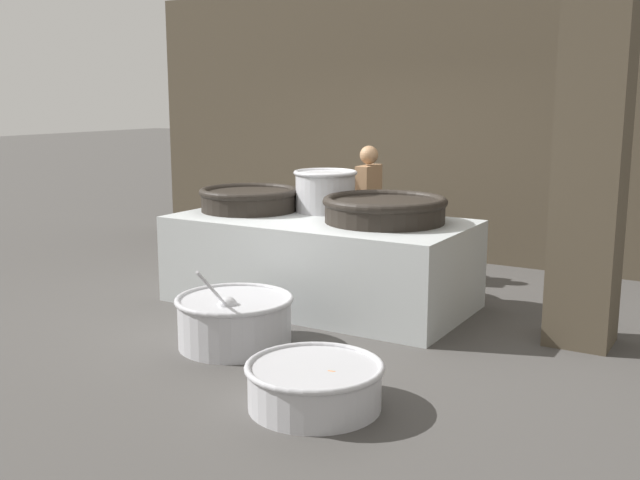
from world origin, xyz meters
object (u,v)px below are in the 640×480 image
object	(u,v)px
stock_pot	(325,190)
prep_bowl_vegetables	(235,319)
giant_wok_far	(385,208)
giant_wok_near	(249,198)
cook	(368,207)
prep_bowl_meat	(315,383)

from	to	relation	value
stock_pot	prep_bowl_vegetables	size ratio (longest dim) A/B	0.53
giant_wok_far	giant_wok_near	bearing A→B (deg)	-177.57
cook	giant_wok_far	bearing A→B (deg)	120.25
giant_wok_near	giant_wok_far	distance (m)	1.54
giant_wok_far	stock_pot	distance (m)	0.86
prep_bowl_vegetables	prep_bowl_meat	xyz separation A→B (m)	(1.21, -0.73, -0.06)
stock_pot	prep_bowl_meat	distance (m)	3.11
giant_wok_near	giant_wok_far	size ratio (longest dim) A/B	0.88
giant_wok_far	prep_bowl_meat	bearing A→B (deg)	-74.97
stock_pot	cook	distance (m)	0.90
stock_pot	cook	xyz separation A→B (m)	(0.06, 0.85, -0.28)
prep_bowl_vegetables	prep_bowl_meat	size ratio (longest dim) A/B	1.32
giant_wok_far	cook	bearing A→B (deg)	123.84
giant_wok_near	prep_bowl_meat	bearing A→B (deg)	-46.31
giant_wok_near	cook	distance (m)	1.44
stock_pot	giant_wok_near	bearing A→B (deg)	-155.03
giant_wok_far	cook	distance (m)	1.37
stock_pot	cook	world-z (taller)	cook
stock_pot	prep_bowl_vegetables	xyz separation A→B (m)	(0.22, -1.87, -0.85)
giant_wok_far	stock_pot	xyz separation A→B (m)	(-0.81, 0.27, 0.09)
prep_bowl_meat	cook	bearing A→B (deg)	111.77
prep_bowl_vegetables	giant_wok_near	bearing A→B (deg)	121.79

